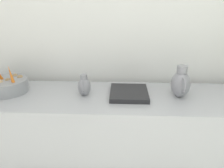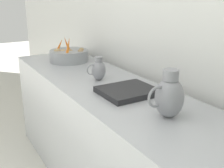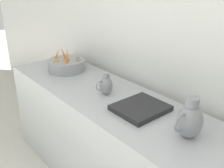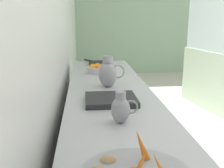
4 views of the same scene
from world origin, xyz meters
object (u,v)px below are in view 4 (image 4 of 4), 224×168
object	(u,v)px
metal_pitcher_short	(121,109)
skillet_on_counter	(101,64)
orange_bowl	(97,69)
metal_pitcher_tall	(108,73)

from	to	relation	value
metal_pitcher_short	skillet_on_counter	bearing A→B (deg)	90.17
orange_bowl	metal_pitcher_short	xyz separation A→B (m)	(0.07, -1.29, 0.04)
orange_bowl	metal_pitcher_tall	distance (m)	0.54
orange_bowl	metal_pitcher_short	bearing A→B (deg)	-87.03
orange_bowl	skillet_on_counter	world-z (taller)	orange_bowl
metal_pitcher_short	skillet_on_counter	distance (m)	1.73
metal_pitcher_tall	skillet_on_counter	world-z (taller)	metal_pitcher_tall
metal_pitcher_tall	metal_pitcher_short	distance (m)	0.76
metal_pitcher_short	metal_pitcher_tall	bearing A→B (deg)	90.23
orange_bowl	skillet_on_counter	bearing A→B (deg)	82.00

